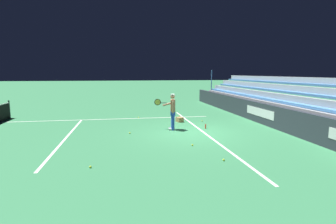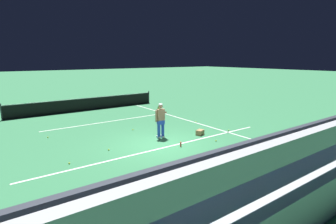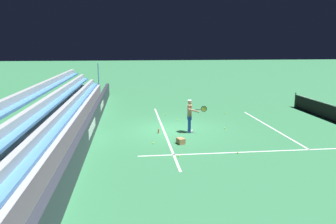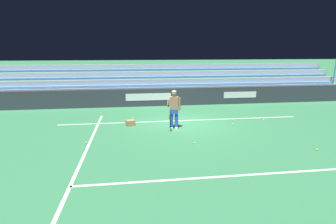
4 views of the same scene
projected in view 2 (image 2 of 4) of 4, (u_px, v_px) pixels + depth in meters
ground_plane at (159, 144)px, 12.07m from camera, size 160.00×160.00×0.00m
court_baseline_white at (165, 147)px, 11.67m from camera, size 12.00×0.10×0.01m
court_sideline_white at (177, 117)px, 17.60m from camera, size 0.10×12.00×0.01m
court_service_line_white at (110, 121)px, 16.44m from camera, size 8.22×0.10×0.01m
back_wall_sponsor_board at (230, 162)px, 8.59m from camera, size 25.49×0.25×1.10m
bleacher_stand at (283, 177)px, 7.11m from camera, size 24.22×2.40×2.95m
tennis_player at (161, 120)px, 12.91m from camera, size 0.67×0.97×1.71m
ball_box_cardboard at (200, 132)px, 13.54m from camera, size 0.47×0.41×0.26m
tennis_ball_far_right at (196, 122)px, 16.25m from camera, size 0.07×0.07×0.07m
tennis_ball_near_player at (69, 163)px, 9.82m from camera, size 0.07×0.07×0.07m
tennis_ball_toward_net at (133, 130)px, 14.41m from camera, size 0.07×0.07×0.07m
tennis_ball_on_baseline at (216, 141)px, 12.49m from camera, size 0.07×0.07×0.07m
tennis_ball_stray_back at (109, 150)px, 11.26m from camera, size 0.07×0.07×0.07m
tennis_ball_by_box at (48, 137)px, 13.04m from camera, size 0.07×0.07×0.07m
tennis_ball_far_left at (229, 130)px, 14.30m from camera, size 0.07×0.07×0.07m
water_bottle at (181, 144)px, 11.74m from camera, size 0.07×0.07×0.22m
tennis_net at (87, 104)px, 19.79m from camera, size 11.09×0.09×1.07m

